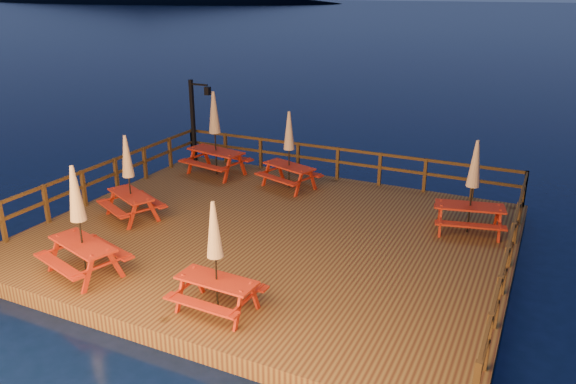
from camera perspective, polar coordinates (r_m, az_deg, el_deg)
name	(u,v)px	position (r m, az deg, el deg)	size (l,w,h in m)	color
ground	(272,246)	(15.09, -1.67, -5.48)	(500.00, 500.00, 0.00)	black
deck	(272,239)	(15.00, -1.67, -4.79)	(12.00, 10.00, 0.40)	#472717
deck_piles	(272,256)	(15.22, -1.65, -6.50)	(11.44, 9.44, 1.40)	#3B2612
railing	(300,185)	(16.11, 1.18, 0.73)	(11.80, 9.75, 1.10)	#3B2612
lamp_post	(196,113)	(20.75, -9.31, 7.89)	(0.85, 0.18, 3.00)	black
picnic_table_0	(215,132)	(19.18, -7.43, 6.04)	(2.27, 1.99, 2.87)	#9C120E
picnic_table_1	(289,149)	(17.77, 0.11, 4.41)	(2.11, 1.91, 2.49)	#9C120E
picnic_table_2	(473,186)	(15.20, 18.24, 0.61)	(2.03, 1.80, 2.51)	#9C120E
picnic_table_3	(79,219)	(13.11, -20.48, -2.63)	(2.15, 1.93, 2.57)	#9C120E
picnic_table_4	(215,256)	(11.04, -7.39, -6.44)	(1.69, 1.41, 2.35)	#9C120E
picnic_table_5	(129,176)	(15.99, -15.88, 1.58)	(2.09, 1.95, 2.39)	#9C120E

